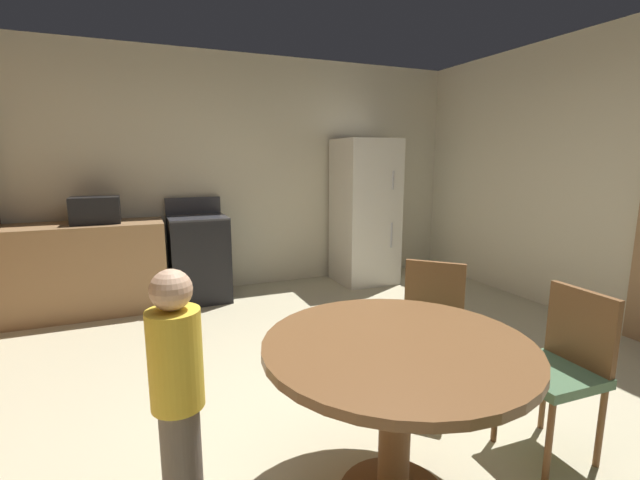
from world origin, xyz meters
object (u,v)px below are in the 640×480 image
at_px(chair_northeast, 430,322).
at_px(microwave, 96,210).
at_px(chair_east, 561,362).
at_px(refrigerator, 365,212).
at_px(person_child, 177,388).
at_px(dining_table, 397,377).
at_px(oven_range, 199,258).

bearing_deg(chair_northeast, microwave, -96.49).
xyz_separation_m(microwave, chair_east, (2.32, -3.34, -0.53)).
bearing_deg(refrigerator, microwave, 179.03).
relative_size(refrigerator, person_child, 1.61).
bearing_deg(person_child, refrigerator, 68.95).
relative_size(dining_table, person_child, 1.06).
xyz_separation_m(microwave, person_child, (0.48, -2.99, -0.45)).
height_order(oven_range, refrigerator, refrigerator).
relative_size(refrigerator, chair_northeast, 2.02).
height_order(refrigerator, chair_east, refrigerator).
distance_m(refrigerator, microwave, 2.97).
distance_m(refrigerator, chair_northeast, 2.76).
xyz_separation_m(microwave, dining_table, (1.35, -3.30, -0.43)).
relative_size(oven_range, chair_northeast, 1.26).
xyz_separation_m(oven_range, chair_northeast, (1.08, -2.63, 0.03)).
height_order(refrigerator, chair_northeast, refrigerator).
bearing_deg(microwave, chair_northeast, -52.12).
xyz_separation_m(dining_table, person_child, (-0.87, 0.30, -0.02)).
relative_size(dining_table, chair_northeast, 1.32).
distance_m(microwave, dining_table, 3.59).
bearing_deg(chair_northeast, refrigerator, -154.18).
bearing_deg(refrigerator, dining_table, -116.47).
distance_m(chair_northeast, person_child, 1.61).
relative_size(refrigerator, chair_east, 2.02).
relative_size(chair_east, person_child, 0.80).
height_order(microwave, chair_northeast, microwave).
xyz_separation_m(microwave, chair_northeast, (2.04, -2.62, -0.53)).
distance_m(microwave, chair_east, 4.10).
relative_size(oven_range, person_child, 1.01).
relative_size(oven_range, refrigerator, 0.62).
height_order(refrigerator, person_child, refrigerator).
bearing_deg(refrigerator, chair_northeast, -109.82).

